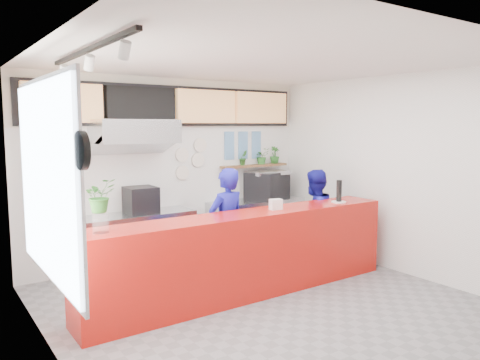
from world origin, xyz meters
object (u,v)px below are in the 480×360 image
service_counter (247,254)px  espresso_machine (267,185)px  panini_oven (141,200)px  staff_right (314,218)px  pepper_mill (339,191)px  staff_center (227,227)px

service_counter → espresso_machine: 2.58m
panini_oven → espresso_machine: 2.46m
panini_oven → staff_right: size_ratio=0.29×
espresso_machine → staff_right: staff_right is taller
panini_oven → pepper_mill: size_ratio=1.40×
service_counter → pepper_mill: bearing=-2.9°
service_counter → staff_center: size_ratio=2.72×
service_counter → pepper_mill: pepper_mill is taller
panini_oven → espresso_machine: size_ratio=0.58×
service_counter → espresso_machine: espresso_machine is taller
panini_oven → staff_center: staff_center is taller
service_counter → panini_oven: size_ratio=10.06×
panini_oven → staff_center: bearing=-60.4°
service_counter → staff_center: (-0.00, 0.48, 0.28)m
staff_center → staff_right: (1.65, -0.01, -0.05)m
espresso_machine → staff_right: bearing=-117.0°
espresso_machine → staff_center: (-1.75, -1.32, -0.32)m
staff_right → panini_oven: bearing=-36.9°
service_counter → staff_right: staff_right is taller
espresso_machine → staff_center: bearing=-166.0°
service_counter → panini_oven: panini_oven is taller
espresso_machine → pepper_mill: bearing=-116.9°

